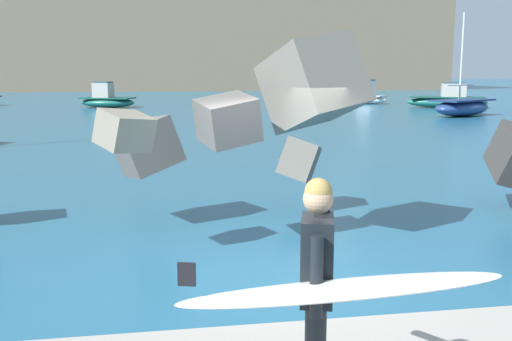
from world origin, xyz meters
The scene contains 8 objects.
ground_plane centered at (0.00, 0.00, 0.00)m, with size 400.00×400.00×0.00m, color #235B7A.
breakwater_jetty centered at (0.77, 1.41, 1.17)m, with size 31.64×6.52×3.37m.
surfer_with_board centered at (-0.46, -3.55, 1.28)m, with size 2.11×1.42×1.78m.
boat_near_left centered at (-5.47, 39.38, 0.62)m, with size 4.77×3.41×2.02m.
boat_near_centre centered at (20.36, 34.38, 0.63)m, with size 6.14×3.90×1.98m.
boat_mid_centre centered at (17.24, 26.59, 0.57)m, with size 5.37×4.38×6.30m.
boat_mid_right centered at (16.11, 41.24, 0.63)m, with size 4.04×4.33×2.11m.
headland_bluff centered at (8.24, 94.02, 9.50)m, with size 71.65×34.19×18.96m.
Camera 1 is at (-1.52, -7.17, 2.72)m, focal length 40.69 mm.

